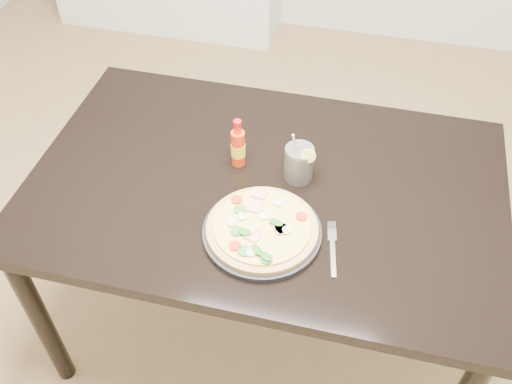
% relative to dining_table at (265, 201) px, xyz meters
% --- Properties ---
extents(floor, '(4.50, 4.50, 0.00)m').
position_rel_dining_table_xyz_m(floor, '(-0.30, -0.05, -0.67)').
color(floor, '#9E7A51').
rests_on(floor, ground).
extents(dining_table, '(1.40, 0.90, 0.75)m').
position_rel_dining_table_xyz_m(dining_table, '(0.00, 0.00, 0.00)').
color(dining_table, black).
rests_on(dining_table, ground).
extents(plate, '(0.32, 0.32, 0.02)m').
position_rel_dining_table_xyz_m(plate, '(0.04, -0.20, 0.09)').
color(plate, black).
rests_on(plate, dining_table).
extents(pizza, '(0.30, 0.30, 0.03)m').
position_rel_dining_table_xyz_m(pizza, '(0.03, -0.20, 0.11)').
color(pizza, tan).
rests_on(pizza, plate).
extents(hot_sauce_bottle, '(0.05, 0.05, 0.16)m').
position_rel_dining_table_xyz_m(hot_sauce_bottle, '(-0.10, 0.06, 0.15)').
color(hot_sauce_bottle, red).
rests_on(hot_sauce_bottle, dining_table).
extents(cola_cup, '(0.09, 0.09, 0.17)m').
position_rel_dining_table_xyz_m(cola_cup, '(0.09, 0.05, 0.14)').
color(cola_cup, black).
rests_on(cola_cup, dining_table).
extents(fork, '(0.05, 0.19, 0.00)m').
position_rel_dining_table_xyz_m(fork, '(0.23, -0.20, 0.09)').
color(fork, silver).
rests_on(fork, dining_table).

